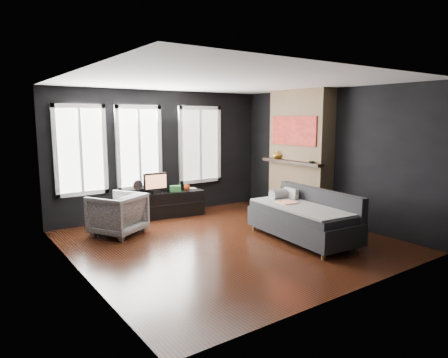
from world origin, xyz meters
TOP-DOWN VIEW (x-y plane):
  - floor at (0.00, 0.00)m, footprint 5.00×5.00m
  - ceiling at (0.00, 0.00)m, footprint 5.00×5.00m
  - wall_back at (0.00, 2.50)m, footprint 5.00×0.02m
  - wall_left at (-2.50, 0.00)m, footprint 0.02×5.00m
  - wall_right at (2.50, 0.00)m, footprint 0.02×5.00m
  - windows at (-0.45, 2.46)m, footprint 4.00×0.16m
  - fireplace at (2.30, 0.60)m, footprint 0.70×1.62m
  - sofa at (1.10, -0.65)m, footprint 1.21×2.14m
  - stripe_pillow at (1.38, -0.09)m, footprint 0.13×0.35m
  - armchair at (-1.41, 1.53)m, footprint 1.09×1.07m
  - media_console at (-0.05, 2.24)m, footprint 1.64×0.70m
  - monitor at (-0.30, 2.24)m, footprint 0.54×0.13m
  - desk_fan at (-0.65, 2.35)m, footprint 0.21×0.21m
  - mug at (0.41, 2.16)m, footprint 0.17×0.15m
  - book at (0.52, 2.24)m, footprint 0.15×0.05m
  - storage_box at (0.11, 2.14)m, footprint 0.26×0.21m
  - mantel_vase at (2.05, 1.05)m, footprint 0.23×0.23m
  - mantel_clock at (2.05, 0.05)m, footprint 0.11×0.11m

SIDE VIEW (x-z plane):
  - floor at x=0.00m, z-range 0.00..0.00m
  - media_console at x=-0.05m, z-range 0.00..0.55m
  - armchair at x=-1.41m, z-range 0.00..0.84m
  - sofa at x=1.10m, z-range 0.00..0.88m
  - storage_box at x=0.11m, z-range 0.55..0.67m
  - mug at x=0.41m, z-range 0.55..0.68m
  - stripe_pillow at x=1.38m, z-range 0.46..0.81m
  - book at x=0.52m, z-range 0.55..0.75m
  - desk_fan at x=-0.65m, z-range 0.55..0.85m
  - monitor at x=-0.30m, z-range 0.55..1.03m
  - mantel_clock at x=2.05m, z-range 1.23..1.27m
  - mantel_vase at x=2.05m, z-range 1.23..1.42m
  - wall_back at x=0.00m, z-range 0.00..2.70m
  - wall_left at x=-2.50m, z-range 0.00..2.70m
  - wall_right at x=2.50m, z-range 0.00..2.70m
  - fireplace at x=2.30m, z-range 0.00..2.70m
  - windows at x=-0.45m, z-range 1.50..3.26m
  - ceiling at x=0.00m, z-range 2.70..2.70m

